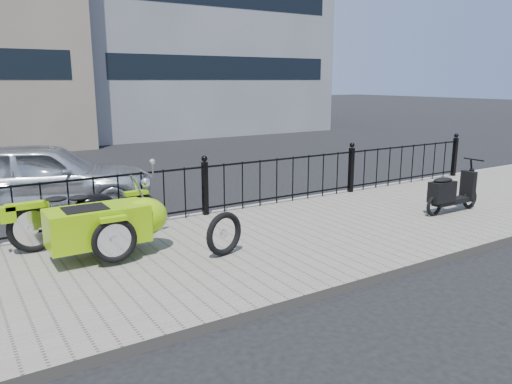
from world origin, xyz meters
TOP-DOWN VIEW (x-y plane):
  - ground at (0.00, 0.00)m, footprint 120.00×120.00m
  - sidewalk at (0.00, -0.50)m, footprint 30.00×3.80m
  - curb at (0.00, 1.44)m, footprint 30.00×0.10m
  - iron_fence at (0.00, 1.30)m, footprint 14.11×0.11m
  - motorcycle_sidecar at (-2.06, 0.18)m, footprint 2.28×1.48m
  - scooter at (3.82, -0.96)m, footprint 1.40×0.41m
  - spare_tire at (-0.75, -0.76)m, footprint 0.62×0.23m
  - sedan_car at (-2.30, 3.60)m, footprint 4.30×2.78m

SIDE VIEW (x-z plane):
  - ground at x=0.00m, z-range 0.00..0.00m
  - sidewalk at x=0.00m, z-range 0.00..0.12m
  - curb at x=0.00m, z-range 0.00..0.12m
  - spare_tire at x=-0.75m, z-range 0.12..0.74m
  - scooter at x=3.82m, z-range 0.01..0.96m
  - iron_fence at x=0.00m, z-range 0.05..1.12m
  - motorcycle_sidecar at x=-2.06m, z-range 0.10..1.09m
  - sedan_car at x=-2.30m, z-range 0.00..1.36m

